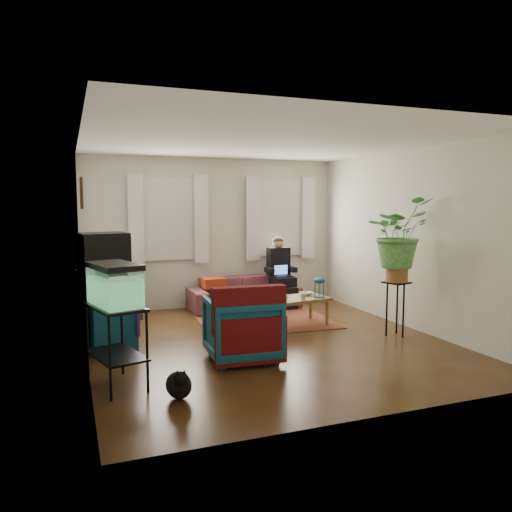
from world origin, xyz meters
name	(u,v)px	position (x,y,z in m)	size (l,w,h in m)	color
floor	(267,342)	(0.00, 0.00, 0.00)	(4.50, 5.00, 0.01)	#4F2B14
ceiling	(267,141)	(0.00, 0.00, 2.60)	(4.50, 5.00, 0.01)	white
wall_back	(214,233)	(0.00, 2.50, 1.30)	(4.50, 0.01, 2.60)	silver
wall_front	(380,266)	(0.00, -2.50, 1.30)	(4.50, 0.01, 2.60)	silver
wall_left	(83,249)	(-2.25, 0.00, 1.30)	(0.01, 5.00, 2.60)	silver
wall_right	(410,239)	(2.25, 0.00, 1.30)	(0.01, 5.00, 2.60)	silver
window_left	(169,219)	(-0.80, 2.48, 1.55)	(1.08, 0.04, 1.38)	white
window_right	(280,218)	(1.25, 2.48, 1.55)	(1.08, 0.04, 1.38)	white
curtains_left	(169,220)	(-0.80, 2.40, 1.55)	(1.36, 0.06, 1.50)	white
curtains_right	(281,218)	(1.25, 2.40, 1.55)	(1.36, 0.06, 1.50)	white
picture_frame	(82,193)	(-2.21, 0.85, 1.95)	(0.04, 0.32, 0.40)	#3D2616
area_rug	(265,321)	(0.41, 1.08, 0.01)	(2.00, 1.60, 0.01)	brown
sofa	(244,288)	(0.40, 2.05, 0.37)	(1.89, 0.75, 0.74)	brown
seated_person	(280,275)	(1.09, 2.05, 0.56)	(0.47, 0.58, 1.13)	black
side_table	(122,297)	(-1.65, 2.00, 0.35)	(0.48, 0.48, 0.70)	#381D15
table_lamp	(121,256)	(-1.65, 2.00, 1.00)	(0.36, 0.36, 0.64)	white
dresser	(106,309)	(-1.99, 0.58, 0.47)	(0.52, 1.05, 0.94)	navy
crt_tv	(104,252)	(-1.99, 0.69, 1.19)	(0.58, 0.52, 0.50)	black
aquarium_stand	(116,346)	(-2.00, -0.98, 0.41)	(0.41, 0.73, 0.82)	black
aquarium	(114,284)	(-2.00, -0.98, 1.03)	(0.37, 0.67, 0.43)	#7FD899
black_cat	(179,382)	(-1.49, -1.50, 0.16)	(0.24, 0.37, 0.31)	black
armchair	(242,325)	(-0.55, -0.60, 0.41)	(0.79, 0.74, 0.82)	#105E63
serape_throw	(250,317)	(-0.57, -0.91, 0.58)	(0.82, 0.19, 0.67)	#9E0A0A
coffee_table	(294,312)	(0.70, 0.66, 0.21)	(1.02, 0.56, 0.42)	brown
cup_a	(284,297)	(0.49, 0.53, 0.47)	(0.12, 0.12, 0.09)	white
cup_b	(303,297)	(0.77, 0.50, 0.47)	(0.09, 0.09, 0.09)	beige
bowl	(306,294)	(0.97, 0.79, 0.45)	(0.20, 0.20, 0.05)	white
snack_tray	(273,297)	(0.41, 0.75, 0.44)	(0.32, 0.32, 0.04)	#B21414
birdcage	(319,287)	(1.07, 0.57, 0.57)	(0.17, 0.17, 0.30)	#115B6B
plant_stand	(396,309)	(1.77, -0.34, 0.38)	(0.32, 0.32, 0.75)	black
potted_plant	(398,244)	(1.77, -0.34, 1.27)	(0.86, 0.74, 0.96)	#599947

